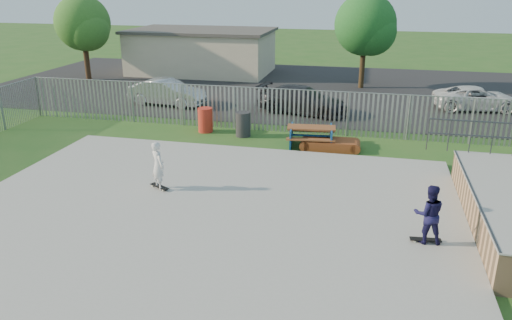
% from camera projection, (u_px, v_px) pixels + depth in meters
% --- Properties ---
extents(ground, '(120.00, 120.00, 0.00)m').
position_uv_depth(ground, '(206.00, 214.00, 14.97)').
color(ground, '#2A5A1F').
rests_on(ground, ground).
extents(concrete_slab, '(15.00, 12.00, 0.15)m').
position_uv_depth(concrete_slab, '(206.00, 211.00, 14.95)').
color(concrete_slab, '#9F9F9A').
rests_on(concrete_slab, ground).
extents(fence, '(26.04, 16.02, 2.00)m').
position_uv_depth(fence, '(270.00, 139.00, 18.62)').
color(fence, gray).
rests_on(fence, ground).
extents(picnic_table, '(2.16, 1.84, 0.84)m').
position_uv_depth(picnic_table, '(311.00, 136.00, 20.94)').
color(picnic_table, brown).
rests_on(picnic_table, ground).
extents(funbox, '(2.09, 1.11, 0.41)m').
position_uv_depth(funbox, '(330.00, 145.00, 20.60)').
color(funbox, brown).
rests_on(funbox, ground).
extents(trash_bin_red, '(0.67, 0.67, 1.12)m').
position_uv_depth(trash_bin_red, '(205.00, 120.00, 22.88)').
color(trash_bin_red, red).
rests_on(trash_bin_red, ground).
extents(trash_bin_grey, '(0.66, 0.66, 1.10)m').
position_uv_depth(trash_bin_grey, '(243.00, 124.00, 22.23)').
color(trash_bin_grey, '#29282B').
rests_on(trash_bin_grey, ground).
extents(parking_lot, '(40.00, 18.00, 0.02)m').
position_uv_depth(parking_lot, '(299.00, 88.00, 32.37)').
color(parking_lot, black).
rests_on(parking_lot, ground).
extents(car_silver, '(4.45, 1.98, 1.42)m').
position_uv_depth(car_silver, '(167.00, 92.00, 27.70)').
color(car_silver, '#B8B8BD').
rests_on(car_silver, parking_lot).
extents(car_dark, '(5.11, 2.96, 1.39)m').
position_uv_depth(car_dark, '(302.00, 100.00, 26.00)').
color(car_dark, black).
rests_on(car_dark, parking_lot).
extents(car_white, '(4.67, 2.60, 1.24)m').
position_uv_depth(car_white, '(477.00, 98.00, 26.71)').
color(car_white, silver).
rests_on(car_white, parking_lot).
extents(building, '(10.40, 6.40, 3.20)m').
position_uv_depth(building, '(202.00, 51.00, 37.20)').
color(building, beige).
rests_on(building, ground).
extents(tree_left, '(3.71, 3.71, 5.73)m').
position_uv_depth(tree_left, '(83.00, 23.00, 33.73)').
color(tree_left, '#422C1A').
rests_on(tree_left, ground).
extents(tree_mid, '(3.83, 3.83, 5.91)m').
position_uv_depth(tree_mid, '(365.00, 25.00, 31.06)').
color(tree_mid, '#3E2D18').
rests_on(tree_mid, ground).
extents(skateboard_a, '(0.82, 0.28, 0.08)m').
position_uv_depth(skateboard_a, '(425.00, 240.00, 13.06)').
color(skateboard_a, black).
rests_on(skateboard_a, concrete_slab).
extents(skateboard_b, '(0.80, 0.57, 0.08)m').
position_uv_depth(skateboard_b, '(160.00, 187.00, 16.42)').
color(skateboard_b, black).
rests_on(skateboard_b, concrete_slab).
extents(skater_navy, '(0.83, 0.68, 1.60)m').
position_uv_depth(skater_navy, '(429.00, 214.00, 12.80)').
color(skater_navy, '#15133D').
rests_on(skater_navy, concrete_slab).
extents(skater_white, '(0.69, 0.67, 1.60)m').
position_uv_depth(skater_white, '(158.00, 165.00, 16.16)').
color(skater_white, silver).
rests_on(skater_white, concrete_slab).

